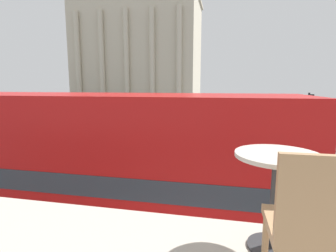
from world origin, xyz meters
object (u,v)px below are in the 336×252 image
plaza_building_left (140,55)px  pedestrian_olive (304,138)px  traffic_light_mid (309,114)px  pedestrian_white (177,142)px  double_decker_bus (79,170)px  traffic_light_near (112,129)px  pedestrian_grey (168,117)px  cafe_chair_0 (312,226)px  cafe_dining_table (276,180)px  car_maroon (211,117)px

plaza_building_left → pedestrian_olive: (21.51, -32.00, -9.18)m
traffic_light_mid → pedestrian_white: traffic_light_mid is taller
double_decker_bus → traffic_light_mid: 15.72m
traffic_light_near → pedestrian_white: size_ratio=1.91×
pedestrian_olive → double_decker_bus: bearing=60.4°
pedestrian_olive → pedestrian_grey: pedestrian_olive is taller
plaza_building_left → pedestrian_white: plaza_building_left is taller
cafe_chair_0 → pedestrian_olive: 18.06m
cafe_chair_0 → pedestrian_grey: 28.50m
cafe_dining_table → plaza_building_left: plaza_building_left is taller
double_decker_bus → pedestrian_grey: size_ratio=6.66×
double_decker_bus → car_maroon: size_ratio=2.53×
double_decker_bus → car_maroon: double_decker_bus is taller
double_decker_bus → car_maroon: (2.18, 25.92, -1.66)m
traffic_light_mid → car_maroon: bearing=117.8°
double_decker_bus → pedestrian_white: bearing=78.1°
plaza_building_left → pedestrian_grey: (10.03, -21.58, -9.32)m
traffic_light_mid → pedestrian_white: size_ratio=2.30×
plaza_building_left → pedestrian_olive: plaza_building_left is taller
cafe_chair_0 → traffic_light_near: (-6.18, 11.47, -1.62)m
car_maroon → traffic_light_near: bearing=29.4°
traffic_light_near → traffic_light_mid: 12.70m
cafe_dining_table → traffic_light_mid: bearing=72.9°
double_decker_bus → pedestrian_grey: (-2.60, 23.12, -1.45)m
cafe_chair_0 → pedestrian_white: bearing=103.2°
traffic_light_mid → pedestrian_olive: size_ratio=2.22×
double_decker_bus → cafe_dining_table: size_ratio=14.55×
traffic_light_near → car_maroon: size_ratio=0.79×
cafe_dining_table → car_maroon: cafe_dining_table is taller
traffic_light_mid → pedestrian_grey: (-11.66, 10.28, -1.69)m
double_decker_bus → cafe_chair_0: bearing=-55.7°
cafe_chair_0 → car_maroon: 30.59m
double_decker_bus → car_maroon: 26.07m
car_maroon → cafe_chair_0: bearing=45.9°
cafe_chair_0 → traffic_light_near: 13.13m
cafe_chair_0 → pedestrian_white: size_ratio=0.53×
cafe_chair_0 → plaza_building_left: plaza_building_left is taller
pedestrian_olive → pedestrian_grey: size_ratio=1.13×
double_decker_bus → cafe_chair_0: (3.96, -4.46, 1.43)m
pedestrian_grey → traffic_light_mid: bearing=-56.6°
double_decker_bus → traffic_light_mid: size_ratio=2.66×
pedestrian_white → pedestrian_grey: pedestrian_white is taller
pedestrian_olive → car_maroon: bearing=-57.7°
cafe_dining_table → pedestrian_olive: cafe_dining_table is taller
double_decker_bus → plaza_building_left: 47.12m
pedestrian_olive → traffic_light_near: bearing=32.5°
cafe_dining_table → pedestrian_white: 14.44m
plaza_building_left → cafe_dining_table: bearing=-71.2°
pedestrian_grey → pedestrian_olive: bearing=-57.4°
traffic_light_mid → double_decker_bus: bearing=-125.2°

